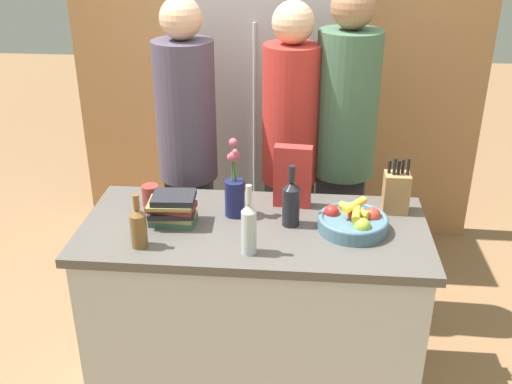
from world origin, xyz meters
TOP-DOWN VIEW (x-y plane):
  - ground_plane at (0.00, 0.00)m, footprint 14.00×14.00m
  - kitchen_island at (0.00, 0.00)m, footprint 1.49×0.69m
  - back_wall_wood at (0.00, 1.65)m, footprint 2.69×0.12m
  - refrigerator at (-0.03, 1.29)m, footprint 0.76×0.63m
  - fruit_bowl at (0.42, 0.01)m, footprint 0.30×0.30m
  - knife_block at (0.62, 0.19)m, footprint 0.11×0.09m
  - flower_vase at (-0.09, 0.09)m, footprint 0.09×0.09m
  - cereal_box at (0.15, 0.21)m, footprint 0.17×0.07m
  - coffee_mug at (-0.49, 0.15)m, footprint 0.11×0.09m
  - book_stack at (-0.35, -0.01)m, footprint 0.21×0.17m
  - bottle_oil at (0.16, 0.03)m, footprint 0.07×0.07m
  - bottle_vinegar at (-0.44, -0.21)m, footprint 0.07×0.07m
  - bottle_wine at (0.00, -0.22)m, footprint 0.06×0.06m
  - person_at_sink at (-0.40, 0.59)m, footprint 0.30×0.30m
  - person_in_blue at (0.13, 0.61)m, footprint 0.28×0.28m
  - person_in_red_tee at (0.40, 0.64)m, footprint 0.31×0.31m

SIDE VIEW (x-z plane):
  - ground_plane at x=0.00m, z-range 0.00..0.00m
  - kitchen_island at x=0.00m, z-range 0.00..0.89m
  - fruit_bowl at x=0.42m, z-range 0.87..0.99m
  - coffee_mug at x=-0.49m, z-range 0.89..0.99m
  - refrigerator at x=-0.03m, z-range 0.00..1.91m
  - book_stack at x=-0.35m, z-range 0.89..1.03m
  - bottle_vinegar at x=-0.44m, z-range 0.86..1.09m
  - knife_block at x=0.62m, z-range 0.85..1.11m
  - bottle_oil at x=0.16m, z-range 0.86..1.13m
  - person_in_blue at x=0.13m, z-range 0.13..1.87m
  - bottle_wine at x=0.00m, z-range 0.86..1.15m
  - flower_vase at x=-0.09m, z-range 0.82..1.18m
  - person_at_sink at x=-0.40m, z-range 0.12..1.88m
  - cereal_box at x=0.15m, z-range 0.89..1.18m
  - person_in_red_tee at x=0.40m, z-range 0.13..1.95m
  - back_wall_wood at x=0.00m, z-range 0.00..2.60m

